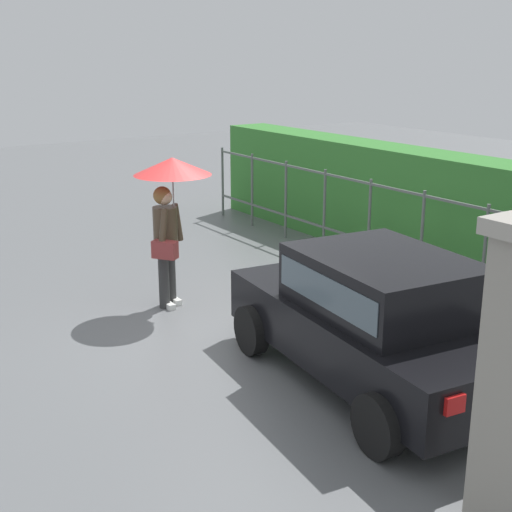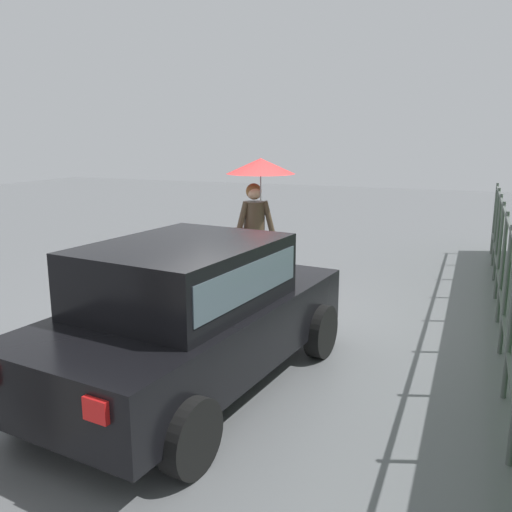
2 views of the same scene
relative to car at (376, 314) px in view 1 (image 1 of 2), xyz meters
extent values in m
plane|color=slate|center=(-2.19, -0.40, -0.80)|extent=(40.00, 40.00, 0.00)
cube|color=black|center=(-0.06, 0.01, -0.22)|extent=(3.87, 2.06, 0.60)
cube|color=black|center=(0.09, -0.01, 0.38)|extent=(2.06, 1.65, 0.60)
cube|color=#4C5B66|center=(0.09, -0.01, 0.40)|extent=(1.91, 1.65, 0.33)
cylinder|color=black|center=(-1.40, -0.68, -0.50)|extent=(0.62, 0.25, 0.60)
cylinder|color=black|center=(-1.20, 0.99, -0.50)|extent=(0.62, 0.25, 0.60)
cylinder|color=black|center=(1.08, -0.97, -0.50)|extent=(0.62, 0.25, 0.60)
cube|color=red|center=(1.72, -0.76, -0.07)|extent=(0.08, 0.21, 0.16)
cylinder|color=#333333|center=(-3.51, -0.67, -0.37)|extent=(0.15, 0.15, 0.86)
cylinder|color=#333333|center=(-3.40, -0.83, -0.37)|extent=(0.15, 0.15, 0.86)
cube|color=white|center=(-3.46, -0.63, -0.76)|extent=(0.26, 0.10, 0.08)
cube|color=white|center=(-3.35, -0.80, -0.76)|extent=(0.26, 0.10, 0.08)
cylinder|color=#473828|center=(-3.45, -0.75, 0.35)|extent=(0.34, 0.34, 0.58)
sphere|color=#DBAD89|center=(-3.45, -0.75, 0.78)|extent=(0.22, 0.22, 0.22)
sphere|color=olive|center=(-3.48, -0.77, 0.80)|extent=(0.25, 0.25, 0.25)
cylinder|color=#473828|center=(-3.52, -0.52, 0.37)|extent=(0.20, 0.24, 0.56)
cylinder|color=#473828|center=(-3.26, -0.88, 0.37)|extent=(0.20, 0.24, 0.56)
cylinder|color=#B2B2B7|center=(-3.42, -0.63, 0.69)|extent=(0.02, 0.02, 0.77)
cone|color=red|center=(-3.42, -0.63, 1.19)|extent=(1.07, 1.07, 0.24)
cube|color=maroon|center=(-3.21, -0.89, 0.11)|extent=(0.37, 0.33, 0.24)
cylinder|color=#59605B|center=(-7.90, 2.88, -0.05)|extent=(0.05, 0.05, 1.50)
cylinder|color=#59605B|center=(-6.73, 2.88, -0.05)|extent=(0.05, 0.05, 1.50)
cylinder|color=#59605B|center=(-5.57, 2.88, -0.05)|extent=(0.05, 0.05, 1.50)
cylinder|color=#59605B|center=(-4.40, 2.88, -0.05)|extent=(0.05, 0.05, 1.50)
cylinder|color=#59605B|center=(-3.23, 2.88, -0.05)|extent=(0.05, 0.05, 1.50)
cylinder|color=#59605B|center=(-2.06, 2.88, -0.05)|extent=(0.05, 0.05, 1.50)
cylinder|color=#59605B|center=(-0.90, 2.88, -0.05)|extent=(0.05, 0.05, 1.50)
cube|color=#59605B|center=(-2.65, 2.88, 0.62)|extent=(10.51, 0.03, 0.04)
cube|color=#59605B|center=(-2.65, 2.88, -0.35)|extent=(10.51, 0.03, 0.04)
cube|color=#387F33|center=(-2.65, 3.85, 0.15)|extent=(11.51, 0.90, 1.90)
camera|label=1|loc=(5.11, -4.99, 2.71)|focal=49.33mm
camera|label=2|loc=(4.41, 2.48, 1.64)|focal=37.96mm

